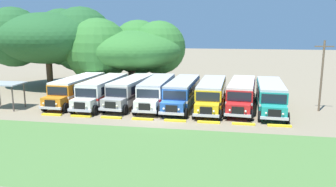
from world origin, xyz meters
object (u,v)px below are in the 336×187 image
object	(u,v)px
parked_bus_slot_2	(132,89)
parked_bus_slot_7	(270,95)
parked_bus_slot_3	(157,90)
parked_bus_slot_6	(242,93)
parked_bus_slot_4	(182,92)
utility_pole	(322,74)
parked_bus_slot_5	(212,93)
waiting_shelter	(5,86)
parked_bus_slot_1	(103,90)
secondary_tree	(53,38)
parked_bus_slot_0	(78,88)
broad_shade_tree	(129,49)

from	to	relation	value
parked_bus_slot_2	parked_bus_slot_7	bearing A→B (deg)	93.57
parked_bus_slot_3	parked_bus_slot_6	size ratio (longest dim) A/B	0.99
parked_bus_slot_3	parked_bus_slot_7	bearing A→B (deg)	88.28
parked_bus_slot_4	utility_pole	size ratio (longest dim) A/B	1.52
parked_bus_slot_5	waiting_shelter	world-z (taller)	parked_bus_slot_5
waiting_shelter	parked_bus_slot_6	bearing A→B (deg)	11.05
parked_bus_slot_5	parked_bus_slot_3	bearing A→B (deg)	-92.06
parked_bus_slot_6	parked_bus_slot_1	bearing A→B (deg)	-81.65
parked_bus_slot_3	secondary_tree	xyz separation A→B (m)	(-17.02, 9.10, 5.35)
parked_bus_slot_7	parked_bus_slot_0	bearing A→B (deg)	-87.39
parked_bus_slot_0	parked_bus_slot_4	xyz separation A→B (m)	(12.05, -0.07, 0.00)
utility_pole	waiting_shelter	world-z (taller)	utility_pole
secondary_tree	broad_shade_tree	bearing A→B (deg)	4.51
parked_bus_slot_1	broad_shade_tree	distance (m)	11.30
parked_bus_slot_5	broad_shade_tree	world-z (taller)	broad_shade_tree
parked_bus_slot_5	parked_bus_slot_7	world-z (taller)	same
secondary_tree	parked_bus_slot_4	bearing A→B (deg)	-25.30
parked_bus_slot_1	utility_pole	distance (m)	22.97
broad_shade_tree	parked_bus_slot_6	bearing A→B (deg)	-32.87
parked_bus_slot_2	parked_bus_slot_6	bearing A→B (deg)	95.35
parked_bus_slot_2	waiting_shelter	distance (m)	13.23
parked_bus_slot_7	secondary_tree	world-z (taller)	secondary_tree
parked_bus_slot_2	parked_bus_slot_4	distance (m)	5.75
parked_bus_slot_1	parked_bus_slot_7	size ratio (longest dim) A/B	1.00
parked_bus_slot_1	parked_bus_slot_6	bearing A→B (deg)	94.96
parked_bus_slot_1	broad_shade_tree	bearing A→B (deg)	-177.27
parked_bus_slot_4	parked_bus_slot_2	bearing A→B (deg)	-91.49
parked_bus_slot_0	parked_bus_slot_5	xyz separation A→B (m)	(15.17, -0.19, 0.00)
parked_bus_slot_2	parked_bus_slot_6	xyz separation A→B (m)	(12.01, 0.03, 0.00)
parked_bus_slot_0	parked_bus_slot_7	xyz separation A→B (m)	(21.18, -0.11, 0.00)
parked_bus_slot_5	parked_bus_slot_7	bearing A→B (deg)	92.81
waiting_shelter	parked_bus_slot_3	bearing A→B (deg)	16.98
parked_bus_slot_0	utility_pole	world-z (taller)	utility_pole
utility_pole	waiting_shelter	xyz separation A→B (m)	(-32.08, -4.59, -1.37)
parked_bus_slot_7	secondary_tree	bearing A→B (deg)	-105.12
parked_bus_slot_3	utility_pole	bearing A→B (deg)	89.77
parked_bus_slot_0	secondary_tree	xyz separation A→B (m)	(-7.84, 9.33, 5.35)
utility_pole	parked_bus_slot_3	bearing A→B (deg)	179.84
utility_pole	waiting_shelter	distance (m)	32.44
parked_bus_slot_6	utility_pole	bearing A→B (deg)	94.25
parked_bus_slot_1	parked_bus_slot_4	bearing A→B (deg)	94.34
parked_bus_slot_3	parked_bus_slot_4	world-z (taller)	same
parked_bus_slot_2	parked_bus_slot_3	world-z (taller)	same
parked_bus_slot_4	waiting_shelter	size ratio (longest dim) A/B	3.02
parked_bus_slot_7	broad_shade_tree	bearing A→B (deg)	-116.74
parked_bus_slot_1	parked_bus_slot_6	distance (m)	15.13
parked_bus_slot_7	utility_pole	world-z (taller)	utility_pole
parked_bus_slot_2	secondary_tree	size ratio (longest dim) A/B	0.64
parked_bus_slot_0	parked_bus_slot_5	bearing A→B (deg)	92.09
parked_bus_slot_1	utility_pole	xyz separation A→B (m)	(22.85, 0.62, 2.24)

